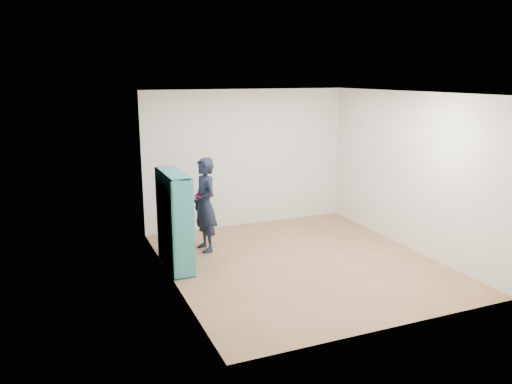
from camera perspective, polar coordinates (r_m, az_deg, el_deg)
name	(u,v)px	position (r m, az deg, el deg)	size (l,w,h in m)	color
floor	(300,262)	(7.90, 5.08, -7.99)	(4.50, 4.50, 0.00)	brown
ceiling	(304,93)	(7.37, 5.50, 11.21)	(4.50, 4.50, 0.00)	white
wall_left	(171,193)	(6.85, -9.71, -0.07)	(0.02, 4.50, 2.60)	silver
wall_right	(409,171)	(8.63, 17.14, 2.28)	(0.02, 4.50, 2.60)	silver
wall_back	(247,158)	(9.54, -1.02, 3.87)	(4.00, 0.02, 2.60)	silver
wall_front	(397,220)	(5.70, 15.86, -3.11)	(4.00, 0.02, 2.60)	silver
bookshelf	(173,222)	(7.58, -9.46, -3.40)	(0.32, 1.10, 1.46)	teal
person	(205,205)	(8.21, -5.88, -1.45)	(0.43, 0.61, 1.56)	black
smartphone	(195,199)	(8.20, -6.96, -0.77)	(0.03, 0.08, 0.12)	silver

